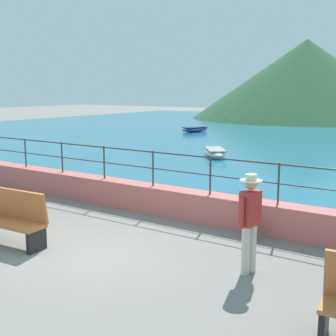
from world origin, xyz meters
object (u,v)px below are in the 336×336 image
Objects in this scene: person_walking at (250,219)px; boat_0 at (215,152)px; bollard at (251,226)px; boat_1 at (195,129)px; bench_main at (12,217)px.

boat_0 is (-6.89, 11.46, -0.72)m from person_walking.
boat_1 is (-13.22, 19.68, -0.05)m from bollard.
person_walking reaches higher than bollard.
bench_main is 4.88m from person_walking.
bench_main reaches higher than boat_0.
bench_main is at bearing -143.48° from bollard.
person_walking is (4.67, 1.34, 0.42)m from bench_main.
bollard is 0.26× the size of boat_0.
bollard is at bearing -57.75° from boat_0.
bollard is 11.64m from boat_0.
boat_0 is 12.08m from boat_1.
boat_0 is 0.96× the size of boat_1.
bench_main is 12.99m from boat_0.
boat_0 is at bearing 121.03° from person_walking.
bench_main reaches higher than bollard.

